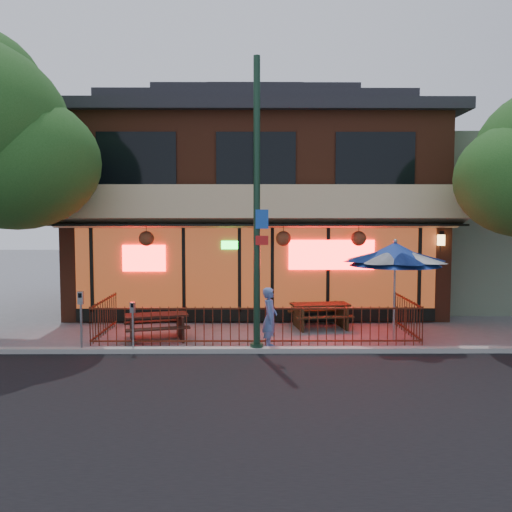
{
  "coord_description": "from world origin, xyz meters",
  "views": [
    {
      "loc": [
        -0.1,
        -13.28,
        3.26
      ],
      "look_at": [
        -0.0,
        2.0,
        2.14
      ],
      "focal_mm": 38.0,
      "sensor_mm": 36.0,
      "label": 1
    }
  ],
  "objects_px": {
    "picnic_table_left": "(156,323)",
    "parking_meter_far": "(81,311)",
    "picnic_table_right": "(320,312)",
    "patio_umbrella": "(395,254)",
    "parking_meter_near": "(133,319)",
    "street_light": "(257,221)",
    "pedestrian": "(270,318)"
  },
  "relations": [
    {
      "from": "picnic_table_left",
      "to": "parking_meter_far",
      "type": "distance_m",
      "value": 2.12
    },
    {
      "from": "parking_meter_far",
      "to": "picnic_table_right",
      "type": "bearing_deg",
      "value": 25.37
    },
    {
      "from": "picnic_table_left",
      "to": "patio_umbrella",
      "type": "bearing_deg",
      "value": -1.34
    },
    {
      "from": "parking_meter_far",
      "to": "parking_meter_near",
      "type": "bearing_deg",
      "value": 0.0
    },
    {
      "from": "picnic_table_right",
      "to": "street_light",
      "type": "bearing_deg",
      "value": -123.74
    },
    {
      "from": "street_light",
      "to": "pedestrian",
      "type": "distance_m",
      "value": 2.44
    },
    {
      "from": "picnic_table_left",
      "to": "parking_meter_far",
      "type": "height_order",
      "value": "parking_meter_far"
    },
    {
      "from": "pedestrian",
      "to": "parking_meter_far",
      "type": "distance_m",
      "value": 4.56
    },
    {
      "from": "picnic_table_right",
      "to": "parking_meter_near",
      "type": "relative_size",
      "value": 1.51
    },
    {
      "from": "pedestrian",
      "to": "parking_meter_near",
      "type": "xyz_separation_m",
      "value": [
        -3.29,
        -0.46,
        0.07
      ]
    },
    {
      "from": "picnic_table_left",
      "to": "picnic_table_right",
      "type": "relative_size",
      "value": 1.03
    },
    {
      "from": "street_light",
      "to": "picnic_table_left",
      "type": "height_order",
      "value": "street_light"
    },
    {
      "from": "picnic_table_right",
      "to": "pedestrian",
      "type": "distance_m",
      "value": 2.89
    },
    {
      "from": "picnic_table_right",
      "to": "pedestrian",
      "type": "relative_size",
      "value": 1.22
    },
    {
      "from": "picnic_table_right",
      "to": "patio_umbrella",
      "type": "bearing_deg",
      "value": -44.51
    },
    {
      "from": "street_light",
      "to": "parking_meter_near",
      "type": "height_order",
      "value": "street_light"
    },
    {
      "from": "picnic_table_left",
      "to": "pedestrian",
      "type": "distance_m",
      "value": 3.11
    },
    {
      "from": "picnic_table_right",
      "to": "pedestrian",
      "type": "bearing_deg",
      "value": -122.55
    },
    {
      "from": "picnic_table_left",
      "to": "pedestrian",
      "type": "bearing_deg",
      "value": -16.4
    },
    {
      "from": "picnic_table_left",
      "to": "patio_umbrella",
      "type": "height_order",
      "value": "patio_umbrella"
    },
    {
      "from": "picnic_table_right",
      "to": "patio_umbrella",
      "type": "distance_m",
      "value": 3.03
    },
    {
      "from": "parking_meter_far",
      "to": "street_light",
      "type": "bearing_deg",
      "value": 1.06
    },
    {
      "from": "pedestrian",
      "to": "parking_meter_far",
      "type": "bearing_deg",
      "value": 105.75
    },
    {
      "from": "street_light",
      "to": "parking_meter_far",
      "type": "distance_m",
      "value": 4.72
    },
    {
      "from": "parking_meter_far",
      "to": "pedestrian",
      "type": "bearing_deg",
      "value": 5.75
    },
    {
      "from": "patio_umbrella",
      "to": "parking_meter_near",
      "type": "distance_m",
      "value": 6.83
    },
    {
      "from": "street_light",
      "to": "pedestrian",
      "type": "bearing_deg",
      "value": 49.39
    },
    {
      "from": "patio_umbrella",
      "to": "picnic_table_right",
      "type": "bearing_deg",
      "value": 135.49
    },
    {
      "from": "patio_umbrella",
      "to": "pedestrian",
      "type": "distance_m",
      "value": 3.69
    },
    {
      "from": "street_light",
      "to": "patio_umbrella",
      "type": "bearing_deg",
      "value": 17.1
    },
    {
      "from": "street_light",
      "to": "patio_umbrella",
      "type": "height_order",
      "value": "street_light"
    },
    {
      "from": "street_light",
      "to": "parking_meter_far",
      "type": "relative_size",
      "value": 4.73
    }
  ]
}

